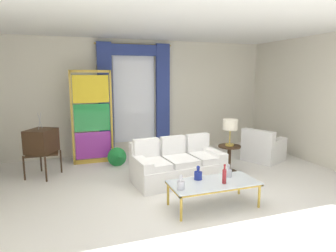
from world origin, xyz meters
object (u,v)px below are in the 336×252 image
Objects in this scene: bottle_amber_squat at (181,184)px; table_lamp_brass at (230,126)px; bottle_crystal_tall at (224,176)px; peacock_figurine at (118,157)px; couch_white_long at (176,165)px; bottle_blue_decanter at (198,175)px; vintage_tv at (41,142)px; coffee_table at (213,184)px; stained_glass_divider at (92,119)px; armchair_white at (262,149)px; round_side_table at (229,156)px; bottle_ruby_flask at (228,172)px.

table_lamp_brass is (1.71, 1.47, 0.54)m from bottle_amber_squat.
bottle_crystal_tall is 2.95m from peacock_figurine.
peacock_figurine is 1.05× the size of table_lamp_brass.
bottle_blue_decanter is (-0.06, -1.15, 0.18)m from couch_white_long.
vintage_tv is 2.24× the size of peacock_figurine.
coffee_table is 3.62m from vintage_tv.
bottle_crystal_tall is at bearing -0.45° from bottle_amber_squat.
stained_glass_divider is at bearing 107.39° from bottle_amber_squat.
vintage_tv is 5.07m from armchair_white.
coffee_table is 3.00m from armchair_white.
peacock_figurine is at bearing 168.69° from armchair_white.
peacock_figurine is at bearing 151.64° from table_lamp_brass.
round_side_table is at bearing 42.53° from bottle_blue_decanter.
couch_white_long is 1.57m from peacock_figurine.
table_lamp_brass reaches higher than bottle_amber_squat.
armchair_white is at bearing -16.68° from stained_glass_divider.
couch_white_long is at bearing -167.68° from armchair_white.
coffee_table is 6.10× the size of bottle_blue_decanter.
coffee_table is 1.76m from round_side_table.
vintage_tv reaches higher than bottle_crystal_tall.
round_side_table is (-1.24, -0.50, 0.07)m from armchair_white.
bottle_ruby_flask is (0.53, -0.04, -0.01)m from bottle_blue_decanter.
peacock_figurine is at bearing 114.59° from bottle_crystal_tall.
bottle_amber_squat is at bearing -145.12° from bottle_blue_decanter.
armchair_white is 4.18m from stained_glass_divider.
armchair_white is (2.00, 1.73, -0.20)m from bottle_ruby_flask.
table_lamp_brass is (0.00, 0.00, 0.67)m from round_side_table.
vintage_tv is (-2.55, 1.10, 0.42)m from couch_white_long.
vintage_tv is (-2.48, 2.24, 0.24)m from bottle_blue_decanter.
bottle_blue_decanter is 1.83m from table_lamp_brass.
bottle_crystal_tall reaches higher than round_side_table.
vintage_tv is at bearing 129.24° from bottle_amber_squat.
coffee_table is at bearing -66.82° from peacock_figurine.
bottle_amber_squat reaches higher than peacock_figurine.
peacock_figurine is (0.49, -0.49, -0.84)m from stained_glass_divider.
coffee_table is 0.39m from bottle_ruby_flask.
bottle_crystal_tall is at bearing -43.66° from bottle_blue_decanter.
armchair_white is (2.22, 1.98, -0.25)m from bottle_crystal_tall.
bottle_blue_decanter is at bearing -63.88° from stained_glass_divider.
bottle_ruby_flask is (0.35, 0.14, 0.11)m from coffee_table.
armchair_white is 3.51m from peacock_figurine.
bottle_ruby_flask is at bearing -4.42° from bottle_blue_decanter.
couch_white_long is at bearing -178.17° from round_side_table.
round_side_table is (0.98, 1.48, -0.18)m from bottle_crystal_tall.
armchair_white reaches higher than bottle_blue_decanter.
bottle_amber_squat is 1.04× the size of bottle_ruby_flask.
armchair_white reaches higher than bottle_ruby_flask.
bottle_blue_decanter is 0.74× the size of bottle_crystal_tall.
stained_glass_divider reaches higher than bottle_crystal_tall.
bottle_amber_squat is at bearing -139.19° from round_side_table.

